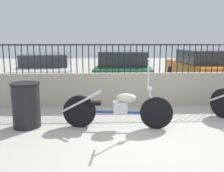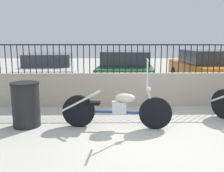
# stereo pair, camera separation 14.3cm
# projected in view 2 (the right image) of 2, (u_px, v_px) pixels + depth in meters

# --- Properties ---
(ground_plane) EXTENTS (40.00, 40.00, 0.00)m
(ground_plane) POSITION_uv_depth(u_px,v_px,m) (147.00, 139.00, 4.49)
(ground_plane) COLOR #B7B2A5
(low_wall) EXTENTS (10.05, 0.18, 0.89)m
(low_wall) POSITION_uv_depth(u_px,v_px,m) (134.00, 89.00, 6.71)
(low_wall) COLOR #B2A893
(low_wall) RESTS_ON ground_plane
(fence_railing) EXTENTS (10.05, 0.04, 0.76)m
(fence_railing) POSITION_uv_depth(u_px,v_px,m) (134.00, 54.00, 6.54)
(fence_railing) COLOR black
(fence_railing) RESTS_ON low_wall
(motorcycle_blue) EXTENTS (2.21, 0.54, 1.40)m
(motorcycle_blue) POSITION_uv_depth(u_px,v_px,m) (111.00, 108.00, 5.01)
(motorcycle_blue) COLOR black
(motorcycle_blue) RESTS_ON ground_plane
(trash_bin) EXTENTS (0.58, 0.58, 0.92)m
(trash_bin) POSITION_uv_depth(u_px,v_px,m) (26.00, 104.00, 5.09)
(trash_bin) COLOR black
(trash_bin) RESTS_ON ground_plane
(car_white) EXTENTS (2.18, 4.68, 1.26)m
(car_white) POSITION_uv_depth(u_px,v_px,m) (51.00, 69.00, 9.62)
(car_white) COLOR black
(car_white) RESTS_ON ground_plane
(car_green) EXTENTS (2.20, 4.11, 1.37)m
(car_green) POSITION_uv_depth(u_px,v_px,m) (126.00, 69.00, 9.13)
(car_green) COLOR black
(car_green) RESTS_ON ground_plane
(car_orange) EXTENTS (1.89, 3.98, 1.38)m
(car_orange) POSITION_uv_depth(u_px,v_px,m) (206.00, 68.00, 9.55)
(car_orange) COLOR black
(car_orange) RESTS_ON ground_plane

